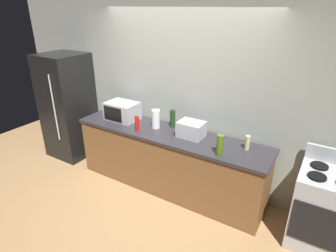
{
  "coord_description": "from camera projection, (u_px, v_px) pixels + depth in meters",
  "views": [
    {
      "loc": [
        1.82,
        -2.55,
        2.52
      ],
      "look_at": [
        0.0,
        0.4,
        1.0
      ],
      "focal_mm": 29.6,
      "sensor_mm": 36.0,
      "label": 1
    }
  ],
  "objects": [
    {
      "name": "refrigerator",
      "position": [
        68.0,
        106.0,
        4.82
      ],
      "size": [
        0.72,
        0.73,
        1.8
      ],
      "color": "black",
      "rests_on": "ground_plane"
    },
    {
      "name": "toaster_oven",
      "position": [
        191.0,
        129.0,
        3.68
      ],
      "size": [
        0.34,
        0.26,
        0.21
      ],
      "primitive_type": "cube",
      "color": "#B7BABF",
      "rests_on": "counter_run"
    },
    {
      "name": "bottle_olive_oil",
      "position": [
        220.0,
        145.0,
        3.22
      ],
      "size": [
        0.08,
        0.08,
        0.25
      ],
      "primitive_type": "cylinder",
      "color": "#4C6B19",
      "rests_on": "counter_run"
    },
    {
      "name": "bottle_hot_sauce",
      "position": [
        137.0,
        123.0,
        3.86
      ],
      "size": [
        0.06,
        0.06,
        0.21
      ],
      "primitive_type": "cylinder",
      "color": "red",
      "rests_on": "counter_run"
    },
    {
      "name": "bottle_vinegar",
      "position": [
        247.0,
        143.0,
        3.35
      ],
      "size": [
        0.06,
        0.06,
        0.18
      ],
      "primitive_type": "cylinder",
      "color": "beige",
      "rests_on": "counter_run"
    },
    {
      "name": "ground_plane",
      "position": [
        153.0,
        201.0,
        3.88
      ],
      "size": [
        8.0,
        8.0,
        0.0
      ],
      "primitive_type": "plane",
      "color": "#A87F51"
    },
    {
      "name": "mug_green",
      "position": [
        106.0,
        112.0,
        4.42
      ],
      "size": [
        0.08,
        0.08,
        0.09
      ],
      "primitive_type": "cylinder",
      "color": "#2D8C47",
      "rests_on": "counter_run"
    },
    {
      "name": "back_wall",
      "position": [
        183.0,
        94.0,
        3.97
      ],
      "size": [
        6.4,
        0.1,
        2.7
      ],
      "primitive_type": "cube",
      "color": "#9EA399",
      "rests_on": "ground_plane"
    },
    {
      "name": "counter_run",
      "position": [
        168.0,
        161.0,
        4.01
      ],
      "size": [
        2.84,
        0.64,
        0.9
      ],
      "color": "brown",
      "rests_on": "ground_plane"
    },
    {
      "name": "paper_towel_roll",
      "position": [
        156.0,
        119.0,
        3.93
      ],
      "size": [
        0.12,
        0.12,
        0.27
      ],
      "primitive_type": "cylinder",
      "color": "white",
      "rests_on": "counter_run"
    },
    {
      "name": "bottle_wine",
      "position": [
        173.0,
        118.0,
        3.96
      ],
      "size": [
        0.08,
        0.08,
        0.26
      ],
      "primitive_type": "cylinder",
      "color": "#1E3F19",
      "rests_on": "counter_run"
    },
    {
      "name": "stove_range",
      "position": [
        322.0,
        209.0,
        3.04
      ],
      "size": [
        0.6,
        0.61,
        1.08
      ],
      "color": "#B7BABF",
      "rests_on": "ground_plane"
    },
    {
      "name": "microwave",
      "position": [
        122.0,
        111.0,
        4.22
      ],
      "size": [
        0.48,
        0.35,
        0.27
      ],
      "color": "#B7BABF",
      "rests_on": "counter_run"
    }
  ]
}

